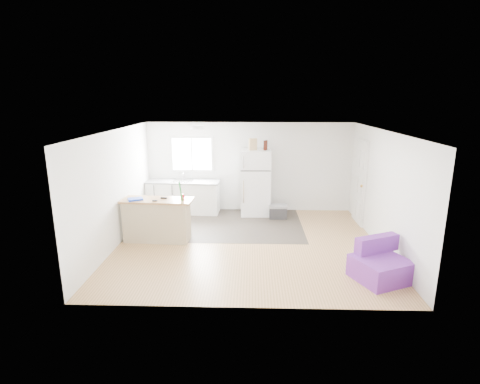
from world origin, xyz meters
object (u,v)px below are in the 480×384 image
(purple_seat, at_px, (380,265))
(mop, at_px, (179,233))
(kitchen_cabinets, at_px, (183,196))
(red_cup, at_px, (182,197))
(cleaner_jug, at_px, (176,235))
(cardboard_box, at_px, (253,144))
(peninsula, at_px, (157,220))
(refrigerator, at_px, (255,182))
(bottle_left, at_px, (265,145))
(bottle_right, at_px, (266,145))
(cooler, at_px, (278,211))
(blue_tray, at_px, (135,199))

(purple_seat, relative_size, mop, 0.78)
(kitchen_cabinets, distance_m, red_cup, 2.16)
(cleaner_jug, xyz_separation_m, cardboard_box, (1.65, 1.95, 1.73))
(peninsula, height_order, refrigerator, refrigerator)
(purple_seat, relative_size, red_cup, 9.02)
(purple_seat, height_order, red_cup, red_cup)
(mop, height_order, bottle_left, bottle_left)
(mop, bearing_deg, bottle_right, 63.44)
(red_cup, xyz_separation_m, bottle_right, (1.83, 2.00, 0.86))
(cardboard_box, bearing_deg, cooler, -23.57)
(kitchen_cabinets, bearing_deg, cleaner_jug, -80.83)
(cleaner_jug, bearing_deg, red_cup, 34.06)
(blue_tray, bearing_deg, refrigerator, 38.57)
(kitchen_cabinets, relative_size, mop, 1.44)
(refrigerator, relative_size, purple_seat, 1.59)
(cardboard_box, relative_size, bottle_left, 1.20)
(purple_seat, bearing_deg, cardboard_box, 97.40)
(peninsula, xyz_separation_m, refrigerator, (2.14, 1.97, 0.39))
(blue_tray, bearing_deg, red_cup, 3.29)
(peninsula, relative_size, bottle_left, 6.18)
(cooler, relative_size, bottle_left, 1.85)
(mop, relative_size, bottle_right, 5.52)
(cooler, relative_size, cleaner_jug, 1.39)
(peninsula, height_order, blue_tray, blue_tray)
(purple_seat, bearing_deg, kitchen_cabinets, 113.37)
(cooler, xyz_separation_m, bottle_right, (-0.32, 0.37, 1.67))
(blue_tray, xyz_separation_m, bottle_left, (2.79, 1.94, 0.90))
(kitchen_cabinets, height_order, bottle_left, bottle_left)
(kitchen_cabinets, height_order, cleaner_jug, kitchen_cabinets)
(kitchen_cabinets, height_order, red_cup, kitchen_cabinets)
(cardboard_box, height_order, bottle_right, cardboard_box)
(kitchen_cabinets, relative_size, purple_seat, 1.84)
(cooler, distance_m, blue_tray, 3.65)
(kitchen_cabinets, distance_m, blue_tray, 2.26)
(mop, bearing_deg, cleaner_jug, 147.31)
(peninsula, distance_m, blue_tray, 0.64)
(kitchen_cabinets, distance_m, mop, 2.22)
(kitchen_cabinets, relative_size, cooler, 4.30)
(refrigerator, relative_size, cardboard_box, 5.75)
(cleaner_jug, distance_m, bottle_right, 3.32)
(refrigerator, height_order, purple_seat, refrigerator)
(cooler, xyz_separation_m, purple_seat, (1.53, -3.26, 0.07))
(refrigerator, bearing_deg, red_cup, -129.82)
(peninsula, xyz_separation_m, cooler, (2.72, 1.61, -0.29))
(mop, distance_m, bottle_right, 3.29)
(cardboard_box, bearing_deg, blue_tray, -141.61)
(peninsula, relative_size, purple_seat, 1.43)
(refrigerator, distance_m, bottle_left, 1.02)
(cooler, bearing_deg, cleaner_jug, -144.18)
(bottle_left, bearing_deg, purple_seat, -61.80)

